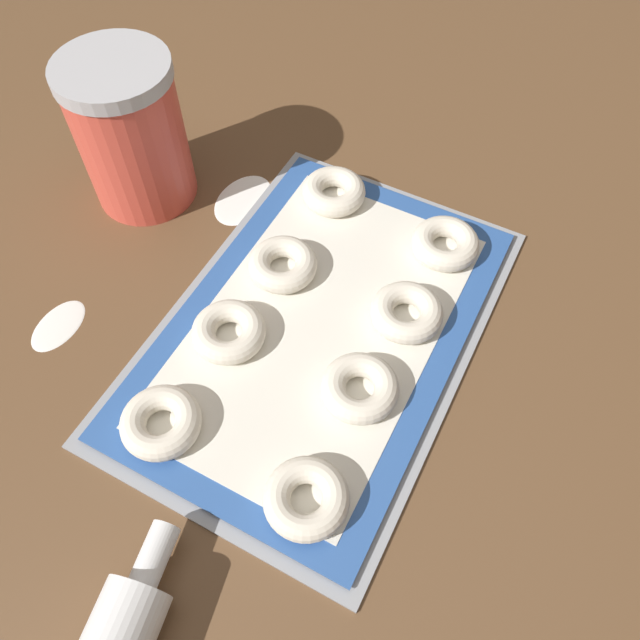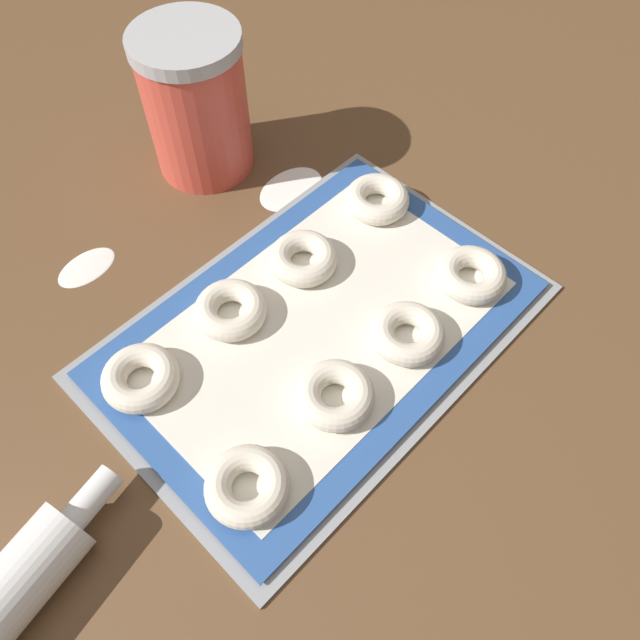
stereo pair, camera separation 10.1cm
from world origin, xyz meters
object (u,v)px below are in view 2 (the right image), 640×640
at_px(bagel_front_mid_right, 407,333).
at_px(bagel_back_far_left, 141,378).
at_px(bagel_back_far_right, 377,199).
at_px(bagel_back_mid_left, 231,310).
at_px(bagel_front_far_left, 247,486).
at_px(bagel_front_mid_left, 335,395).
at_px(baking_tray, 320,330).
at_px(flour_canister, 196,104).
at_px(bagel_front_far_right, 471,275).
at_px(bagel_back_mid_right, 303,258).

height_order(bagel_front_mid_right, bagel_back_far_left, same).
bearing_deg(bagel_back_far_left, bagel_back_far_right, -1.26).
relative_size(bagel_front_mid_right, bagel_back_mid_left, 1.00).
height_order(bagel_front_far_left, bagel_front_mid_left, same).
distance_m(baking_tray, bagel_front_mid_right, 0.09).
bearing_deg(bagel_back_mid_left, bagel_back_far_right, -1.24).
bearing_deg(bagel_back_far_left, bagel_back_mid_left, -1.28).
relative_size(bagel_front_far_left, bagel_back_mid_left, 1.00).
bearing_deg(bagel_front_mid_left, bagel_front_far_left, -177.45).
height_order(baking_tray, bagel_front_mid_right, bagel_front_mid_right).
bearing_deg(flour_canister, bagel_front_mid_right, -95.69).
bearing_deg(bagel_front_far_left, flour_canister, 54.72).
distance_m(bagel_front_mid_left, bagel_back_mid_left, 0.15).
xyz_separation_m(bagel_front_far_left, bagel_front_mid_right, (0.22, 0.00, 0.00)).
bearing_deg(baking_tray, bagel_front_far_left, -156.00).
bearing_deg(bagel_front_far_right, bagel_front_mid_left, 178.22).
relative_size(bagel_back_far_right, flour_canister, 0.43).
xyz_separation_m(bagel_front_mid_left, bagel_back_mid_right, (0.10, 0.14, 0.00)).
bearing_deg(bagel_back_far_right, bagel_front_far_left, -156.71).
bearing_deg(baking_tray, bagel_back_mid_right, 57.02).
relative_size(baking_tray, bagel_back_far_right, 5.99).
relative_size(bagel_front_far_left, flour_canister, 0.43).
distance_m(bagel_front_far_left, bagel_back_far_left, 0.15).
height_order(bagel_back_mid_left, bagel_back_mid_right, same).
height_order(bagel_front_far_left, bagel_back_far_right, same).
bearing_deg(bagel_back_mid_left, bagel_front_far_right, -35.73).
height_order(bagel_back_mid_left, flour_canister, flour_canister).
distance_m(baking_tray, bagel_back_mid_right, 0.09).
xyz_separation_m(bagel_back_mid_right, flour_canister, (0.04, 0.22, 0.07)).
relative_size(bagel_front_far_left, bagel_back_mid_right, 1.00).
distance_m(bagel_front_far_left, bagel_front_mid_right, 0.22).
bearing_deg(bagel_back_mid_left, baking_tray, -53.62).
relative_size(baking_tray, bagel_front_mid_left, 5.99).
relative_size(baking_tray, bagel_back_mid_left, 5.99).
distance_m(bagel_back_mid_left, flour_canister, 0.26).
xyz_separation_m(bagel_front_far_left, bagel_back_far_left, (-0.00, 0.15, 0.00)).
bearing_deg(bagel_front_far_right, bagel_front_far_left, 179.79).
height_order(bagel_front_far_left, bagel_front_far_right, same).
bearing_deg(bagel_front_mid_right, baking_tray, 123.68).
relative_size(bagel_back_mid_left, flour_canister, 0.43).
distance_m(bagel_back_mid_right, flour_canister, 0.23).
distance_m(baking_tray, bagel_back_far_right, 0.18).
distance_m(bagel_front_mid_left, bagel_back_mid_right, 0.17).
distance_m(bagel_back_far_right, flour_canister, 0.24).
bearing_deg(bagel_front_mid_left, flour_canister, 68.88).
height_order(bagel_front_mid_left, bagel_front_far_right, same).
relative_size(bagel_front_far_left, bagel_back_far_right, 1.00).
height_order(baking_tray, bagel_back_mid_left, bagel_back_mid_left).
xyz_separation_m(bagel_front_far_left, bagel_front_mid_left, (0.12, 0.01, 0.00)).
height_order(bagel_back_far_right, flour_canister, flour_canister).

